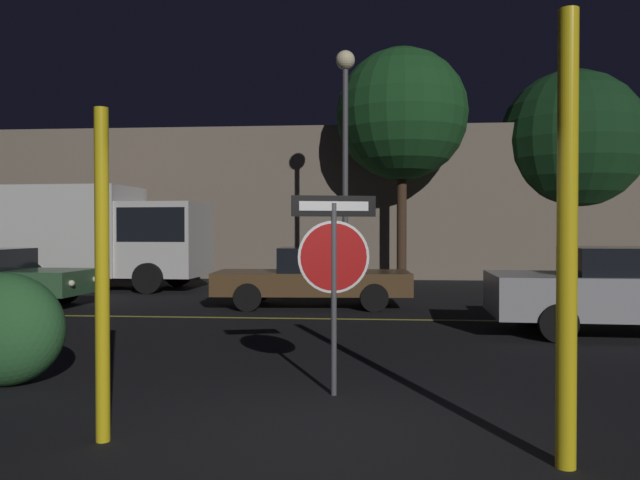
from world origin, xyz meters
TOP-DOWN VIEW (x-y plane):
  - ground_plane at (0.00, 0.00)m, footprint 260.00×260.00m
  - road_center_stripe at (0.00, 7.01)m, footprint 40.25×0.12m
  - stop_sign at (-0.01, 1.41)m, footprint 0.88×0.25m
  - yellow_pole_left at (-1.82, -0.18)m, footprint 0.12×0.12m
  - yellow_pole_right at (1.81, -0.45)m, footprint 0.15×0.15m
  - hedge_bush_1 at (-3.72, 1.49)m, footprint 1.41×0.92m
  - passing_car_2 at (-0.92, 8.90)m, footprint 4.54×2.01m
  - passing_car_3 at (4.74, 5.63)m, footprint 4.87×2.19m
  - delivery_truck at (-7.30, 12.62)m, footprint 5.78×2.74m
  - street_lamp at (-0.35, 12.12)m, footprint 0.53×0.53m
  - tree_0 at (7.43, 17.70)m, footprint 5.07×5.07m
  - tree_1 at (1.35, 15.38)m, footprint 4.28×4.28m
  - building_backdrop at (-0.59, 19.14)m, footprint 29.15×4.99m

SIDE VIEW (x-z plane):
  - ground_plane at x=0.00m, z-range 0.00..0.00m
  - road_center_stripe at x=0.00m, z-range 0.00..0.01m
  - hedge_bush_1 at x=-3.72m, z-range 0.00..1.27m
  - passing_car_2 at x=-0.92m, z-range 0.00..1.34m
  - passing_car_3 at x=4.74m, z-range 0.01..1.46m
  - yellow_pole_left at x=-1.82m, z-range 0.00..2.75m
  - stop_sign at x=-0.01m, z-range 0.43..2.53m
  - delivery_truck at x=-7.30m, z-range 0.13..3.14m
  - yellow_pole_right at x=1.81m, z-range 0.00..3.35m
  - building_backdrop at x=-0.59m, z-range 0.00..5.41m
  - street_lamp at x=-0.35m, z-range 1.38..8.07m
  - tree_0 at x=7.43m, z-range 1.15..8.52m
  - tree_1 at x=1.35m, z-range 1.67..9.31m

